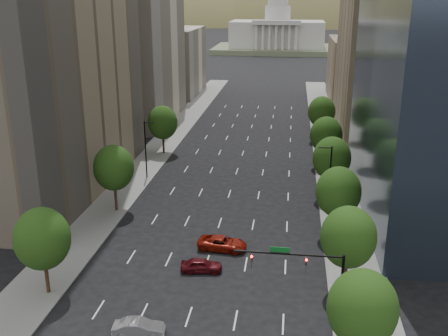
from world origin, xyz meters
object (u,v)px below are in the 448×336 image
at_px(car_maroon, 201,265).
at_px(car_red_far, 222,243).
at_px(traffic_signal, 312,273).
at_px(car_silver, 139,328).
at_px(capitol, 277,34).

relative_size(car_maroon, car_red_far, 0.78).
relative_size(traffic_signal, car_red_far, 1.67).
height_order(traffic_signal, car_silver, traffic_signal).
bearing_deg(car_maroon, car_silver, 155.96).
xyz_separation_m(capitol, car_red_far, (1.24, -206.67, -7.82)).
height_order(traffic_signal, car_red_far, traffic_signal).
xyz_separation_m(car_maroon, car_silver, (-3.37, -11.10, -0.01)).
bearing_deg(car_maroon, traffic_signal, -133.60).
height_order(car_maroon, car_silver, car_maroon).
xyz_separation_m(traffic_signal, car_maroon, (-10.76, 7.94, -4.45)).
xyz_separation_m(traffic_signal, car_silver, (-14.13, -3.16, -4.45)).
height_order(car_silver, car_red_far, car_red_far).
distance_m(car_silver, car_red_far, 16.91).
bearing_deg(car_silver, car_red_far, -23.93).
distance_m(traffic_signal, car_silver, 15.15).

